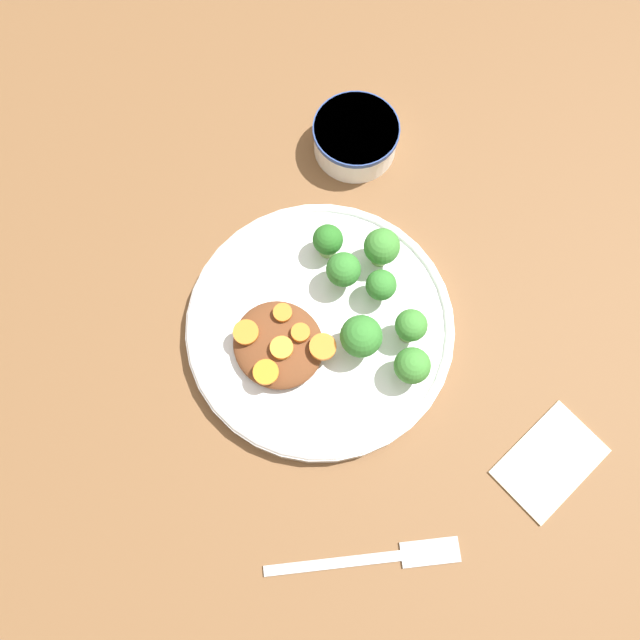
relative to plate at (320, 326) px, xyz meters
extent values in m
plane|color=brown|center=(0.00, 0.00, -0.01)|extent=(4.00, 4.00, 0.00)
cylinder|color=white|center=(0.00, 0.00, 0.00)|extent=(0.29, 0.29, 0.02)
torus|color=white|center=(0.00, 0.00, 0.01)|extent=(0.29, 0.29, 0.01)
cylinder|color=white|center=(-0.18, -0.15, 0.01)|extent=(0.10, 0.10, 0.04)
cylinder|color=#2D478C|center=(-0.18, -0.15, 0.03)|extent=(0.10, 0.10, 0.01)
cylinder|color=white|center=(-0.18, -0.15, 0.02)|extent=(0.08, 0.08, 0.01)
ellipsoid|color=brown|center=(0.05, -0.01, 0.02)|extent=(0.09, 0.10, 0.02)
cylinder|color=#759E51|center=(-0.10, -0.02, 0.02)|extent=(0.02, 0.02, 0.02)
sphere|color=#3D8433|center=(-0.10, -0.02, 0.04)|extent=(0.04, 0.04, 0.04)
cylinder|color=#759E51|center=(-0.06, 0.07, 0.02)|extent=(0.02, 0.02, 0.02)
sphere|color=#3D8433|center=(-0.06, 0.07, 0.04)|extent=(0.03, 0.03, 0.03)
cylinder|color=#759E51|center=(-0.07, 0.02, 0.02)|extent=(0.01, 0.01, 0.02)
sphere|color=#337A2D|center=(-0.07, 0.02, 0.04)|extent=(0.03, 0.03, 0.03)
cylinder|color=#759E51|center=(-0.06, -0.06, 0.02)|extent=(0.02, 0.02, 0.02)
sphere|color=#286B23|center=(-0.06, -0.06, 0.03)|extent=(0.03, 0.03, 0.03)
cylinder|color=#759E51|center=(-0.02, 0.04, 0.02)|extent=(0.02, 0.02, 0.02)
sphere|color=#337A2D|center=(-0.02, 0.04, 0.04)|extent=(0.04, 0.04, 0.04)
cylinder|color=#759E51|center=(-0.05, -0.02, 0.02)|extent=(0.01, 0.01, 0.02)
sphere|color=#337A2D|center=(-0.05, -0.02, 0.04)|extent=(0.04, 0.04, 0.04)
cylinder|color=#759E51|center=(-0.04, 0.10, 0.02)|extent=(0.02, 0.02, 0.02)
sphere|color=#3D8433|center=(-0.04, 0.10, 0.04)|extent=(0.04, 0.04, 0.04)
cylinder|color=orange|center=(0.03, -0.03, 0.03)|extent=(0.02, 0.02, 0.01)
cylinder|color=orange|center=(0.07, -0.04, 0.03)|extent=(0.03, 0.03, 0.00)
cylinder|color=orange|center=(0.08, 0.01, 0.03)|extent=(0.03, 0.03, 0.00)
cylinder|color=orange|center=(0.05, 0.00, 0.03)|extent=(0.02, 0.02, 0.01)
cylinder|color=orange|center=(0.03, 0.00, 0.03)|extent=(0.02, 0.02, 0.01)
cylinder|color=orange|center=(0.02, 0.03, 0.03)|extent=(0.03, 0.03, 0.01)
cube|color=#B2B2B2|center=(0.15, 0.19, -0.01)|extent=(0.12, 0.08, 0.01)
cube|color=#B2B2B2|center=(0.07, 0.25, -0.01)|extent=(0.06, 0.05, 0.01)
cube|color=beige|center=(-0.09, 0.26, -0.01)|extent=(0.11, 0.08, 0.01)
camera|label=1|loc=(0.13, 0.15, 0.64)|focal=35.00mm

